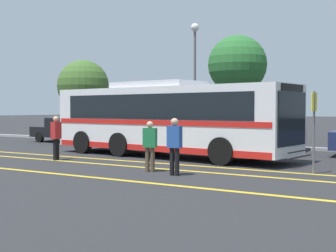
{
  "coord_description": "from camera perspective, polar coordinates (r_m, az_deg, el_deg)",
  "views": [
    {
      "loc": [
        9.67,
        -16.71,
        1.99
      ],
      "look_at": [
        -0.48,
        -0.14,
        1.28
      ],
      "focal_mm": 50.0,
      "sensor_mm": 36.0,
      "label": 1
    }
  ],
  "objects": [
    {
      "name": "ground_plane",
      "position": [
        19.4,
        1.43,
        -3.79
      ],
      "size": [
        220.0,
        220.0,
        0.0
      ],
      "primitive_type": "plane",
      "color": "#262628"
    },
    {
      "name": "lane_strip_0",
      "position": [
        17.7,
        -3.73,
        -4.35
      ],
      "size": [
        30.85,
        0.2,
        0.01
      ],
      "primitive_type": "cube",
      "rotation": [
        0.0,
        0.0,
        1.57
      ],
      "color": "gold",
      "rests_on": "ground_plane"
    },
    {
      "name": "lane_strip_1",
      "position": [
        16.66,
        -6.33,
        -4.77
      ],
      "size": [
        30.85,
        0.2,
        0.01
      ],
      "primitive_type": "cube",
      "rotation": [
        0.0,
        0.0,
        1.57
      ],
      "color": "gold",
      "rests_on": "ground_plane"
    },
    {
      "name": "lane_strip_2",
      "position": [
        14.64,
        -12.84,
        -5.75
      ],
      "size": [
        30.85,
        0.2,
        0.01
      ],
      "primitive_type": "cube",
      "rotation": [
        0.0,
        0.0,
        1.57
      ],
      "color": "gold",
      "rests_on": "ground_plane"
    },
    {
      "name": "curb_strip",
      "position": [
        24.9,
        7.35,
        -2.34
      ],
      "size": [
        38.85,
        0.36,
        0.15
      ],
      "primitive_type": "cube",
      "color": "#99999E",
      "rests_on": "ground_plane"
    },
    {
      "name": "transit_bus",
      "position": [
        19.44,
        -0.03,
        1.05
      ],
      "size": [
        11.35,
        3.82,
        3.13
      ],
      "rotation": [
        0.0,
        0.0,
        -1.69
      ],
      "color": "silver",
      "rests_on": "ground_plane"
    },
    {
      "name": "parked_car_0",
      "position": [
        28.51,
        -12.17,
        -0.48
      ],
      "size": [
        4.69,
        2.25,
        1.47
      ],
      "rotation": [
        0.0,
        0.0,
        -1.63
      ],
      "color": "black",
      "rests_on": "ground_plane"
    },
    {
      "name": "parked_car_1",
      "position": [
        25.28,
        -2.54,
        -0.78
      ],
      "size": [
        4.46,
        2.01,
        1.42
      ],
      "rotation": [
        0.0,
        0.0,
        -1.61
      ],
      "color": "silver",
      "rests_on": "ground_plane"
    },
    {
      "name": "parked_car_2",
      "position": [
        22.66,
        10.2,
        -0.98
      ],
      "size": [
        4.81,
        2.2,
        1.57
      ],
      "rotation": [
        0.0,
        0.0,
        1.62
      ],
      "color": "maroon",
      "rests_on": "ground_plane"
    },
    {
      "name": "pedestrian_0",
      "position": [
        14.77,
        -2.22,
        -2.12
      ],
      "size": [
        0.46,
        0.33,
        1.6
      ],
      "rotation": [
        0.0,
        0.0,
        3.42
      ],
      "color": "brown",
      "rests_on": "ground_plane"
    },
    {
      "name": "pedestrian_1",
      "position": [
        13.93,
        0.8,
        -2.07
      ],
      "size": [
        0.43,
        0.24,
        1.72
      ],
      "rotation": [
        0.0,
        0.0,
        3.19
      ],
      "color": "black",
      "rests_on": "ground_plane"
    },
    {
      "name": "pedestrian_2",
      "position": [
        18.64,
        -13.49,
        -1.08
      ],
      "size": [
        0.29,
        0.45,
        1.71
      ],
      "rotation": [
        0.0,
        0.0,
        4.89
      ],
      "color": "black",
      "rests_on": "ground_plane"
    },
    {
      "name": "bus_stop_sign",
      "position": [
        14.91,
        17.37,
        0.48
      ],
      "size": [
        0.08,
        0.4,
        2.53
      ],
      "rotation": [
        0.0,
        0.0,
        -1.69
      ],
      "color": "#59595E",
      "rests_on": "ground_plane"
    },
    {
      "name": "street_lamp",
      "position": [
        26.84,
        3.29,
        7.89
      ],
      "size": [
        0.46,
        0.46,
        6.85
      ],
      "color": "#59595E",
      "rests_on": "ground_plane"
    },
    {
      "name": "tree_1",
      "position": [
        30.19,
        8.45,
        7.38
      ],
      "size": [
        3.73,
        3.73,
        6.67
      ],
      "color": "#513823",
      "rests_on": "ground_plane"
    },
    {
      "name": "tree_2",
      "position": [
        32.57,
        -10.3,
        4.84
      ],
      "size": [
        3.52,
        3.52,
        5.34
      ],
      "color": "#513823",
      "rests_on": "ground_plane"
    }
  ]
}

